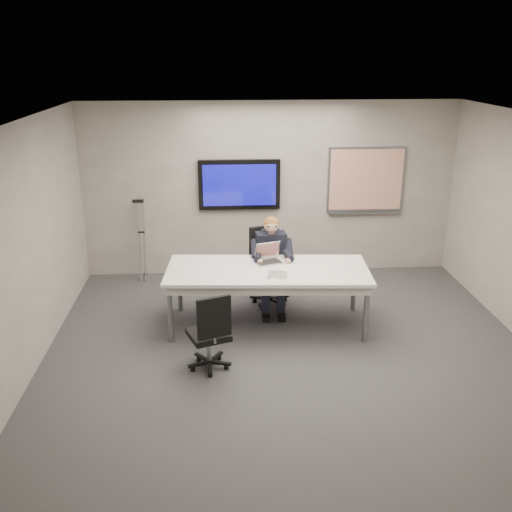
{
  "coord_description": "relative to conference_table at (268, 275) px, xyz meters",
  "views": [
    {
      "loc": [
        -0.83,
        -5.97,
        3.5
      ],
      "look_at": [
        -0.36,
        1.09,
        0.95
      ],
      "focal_mm": 40.0,
      "sensor_mm": 36.0,
      "label": 1
    }
  ],
  "objects": [
    {
      "name": "ceiling",
      "position": [
        0.21,
        -0.97,
        2.08
      ],
      "size": [
        6.0,
        6.0,
        0.02
      ],
      "primitive_type": "cube",
      "color": "white",
      "rests_on": "wall_back"
    },
    {
      "name": "whiteboard",
      "position": [
        1.76,
        2.0,
        0.81
      ],
      "size": [
        1.25,
        0.08,
        1.1
      ],
      "color": "gray",
      "rests_on": "wall_back"
    },
    {
      "name": "tv_display",
      "position": [
        -0.29,
        1.98,
        0.78
      ],
      "size": [
        1.3,
        0.09,
        0.8
      ],
      "color": "black",
      "rests_on": "wall_back"
    },
    {
      "name": "crutch",
      "position": [
        -1.86,
        1.81,
        -0.02
      ],
      "size": [
        0.36,
        0.67,
        1.44
      ],
      "primitive_type": null,
      "rotation": [
        -0.21,
        0.0,
        -0.27
      ],
      "color": "#98999F",
      "rests_on": "ground"
    },
    {
      "name": "office_chair_near",
      "position": [
        -0.76,
        -1.09,
        -0.42
      ],
      "size": [
        0.6,
        0.6,
        0.98
      ],
      "rotation": [
        0.0,
        0.0,
        3.5
      ],
      "color": "black",
      "rests_on": "ground"
    },
    {
      "name": "laptop",
      "position": [
        0.03,
        0.28,
        0.16
      ],
      "size": [
        0.41,
        0.43,
        0.25
      ],
      "rotation": [
        0.0,
        0.0,
        0.32
      ],
      "color": "silver",
      "rests_on": "conference_table"
    },
    {
      "name": "wall_left",
      "position": [
        -2.79,
        -0.97,
        0.68
      ],
      "size": [
        0.02,
        6.0,
        2.8
      ],
      "primitive_type": "cube",
      "color": "gray",
      "rests_on": "ground"
    },
    {
      "name": "wall_front",
      "position": [
        0.21,
        -3.97,
        0.68
      ],
      "size": [
        6.0,
        0.02,
        2.8
      ],
      "primitive_type": "cube",
      "color": "gray",
      "rests_on": "ground"
    },
    {
      "name": "wall_back",
      "position": [
        0.21,
        2.03,
        0.68
      ],
      "size": [
        6.0,
        0.02,
        2.8
      ],
      "primitive_type": "cube",
      "color": "gray",
      "rests_on": "ground"
    },
    {
      "name": "name_tent",
      "position": [
        0.1,
        -0.31,
        0.14
      ],
      "size": [
        0.24,
        0.14,
        0.09
      ],
      "primitive_type": null,
      "rotation": [
        0.0,
        0.0,
        -0.33
      ],
      "color": "silver",
      "rests_on": "conference_table"
    },
    {
      "name": "pen",
      "position": [
        -0.02,
        -0.32,
        0.1
      ],
      "size": [
        0.03,
        0.13,
        0.01
      ],
      "primitive_type": "cylinder",
      "rotation": [
        0.0,
        1.57,
        1.42
      ],
      "color": "black",
      "rests_on": "conference_table"
    },
    {
      "name": "office_chair_far",
      "position": [
        0.09,
        0.73,
        -0.37
      ],
      "size": [
        0.69,
        0.69,
        1.13
      ],
      "rotation": [
        0.0,
        0.0,
        0.34
      ],
      "color": "black",
      "rests_on": "ground"
    },
    {
      "name": "seated_person",
      "position": [
        0.1,
        0.48,
        -0.18
      ],
      "size": [
        0.44,
        0.75,
        1.34
      ],
      "rotation": [
        0.0,
        0.0,
        0.1
      ],
      "color": "#1E2132",
      "rests_on": "office_chair_far"
    },
    {
      "name": "floor",
      "position": [
        0.21,
        -0.97,
        -0.72
      ],
      "size": [
        6.0,
        6.0,
        0.02
      ],
      "primitive_type": "cube",
      "color": "#323234",
      "rests_on": "ground"
    },
    {
      "name": "conference_table",
      "position": [
        0.0,
        0.0,
        0.0
      ],
      "size": [
        2.71,
        1.27,
        0.82
      ],
      "rotation": [
        0.0,
        0.0,
        -0.07
      ],
      "color": "white",
      "rests_on": "ground"
    }
  ]
}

